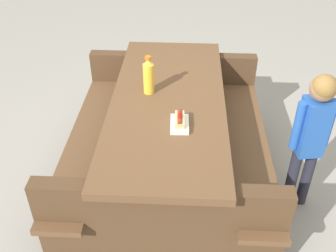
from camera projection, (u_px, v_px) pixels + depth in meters
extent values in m
plane|color=gray|center=(168.00, 180.00, 3.10)|extent=(30.00, 30.00, 0.00)
cube|color=brown|center=(168.00, 102.00, 2.68)|extent=(1.87, 0.95, 0.05)
cube|color=brown|center=(247.00, 139.00, 2.83)|extent=(1.82, 0.47, 0.04)
cube|color=brown|center=(91.00, 134.00, 2.87)|extent=(1.82, 0.47, 0.04)
cube|color=#4D3520|center=(161.00, 231.00, 2.27)|extent=(0.25, 1.40, 0.70)
cube|color=#4D3520|center=(173.00, 90.00, 3.53)|extent=(0.25, 1.40, 0.70)
cylinder|color=yellow|center=(149.00, 79.00, 2.67)|extent=(0.07, 0.07, 0.21)
cone|color=yellow|center=(148.00, 62.00, 2.59)|extent=(0.07, 0.07, 0.04)
cylinder|color=orange|center=(148.00, 58.00, 2.58)|extent=(0.04, 0.04, 0.02)
cube|color=white|center=(180.00, 124.00, 2.40)|extent=(0.19, 0.12, 0.03)
cube|color=#D8B272|center=(180.00, 120.00, 2.38)|extent=(0.15, 0.07, 0.04)
cylinder|color=maroon|center=(180.00, 117.00, 2.37)|extent=(0.14, 0.04, 0.03)
ellipsoid|color=maroon|center=(180.00, 116.00, 2.36)|extent=(0.07, 0.03, 0.01)
cylinder|color=#262633|center=(292.00, 178.00, 2.77)|extent=(0.07, 0.07, 0.48)
cylinder|color=#262633|center=(306.00, 177.00, 2.78)|extent=(0.07, 0.07, 0.48)
cube|color=#2659B2|center=(313.00, 127.00, 2.52)|extent=(0.16, 0.17, 0.40)
cylinder|color=#2659B2|center=(298.00, 126.00, 2.50)|extent=(0.06, 0.06, 0.34)
cylinder|color=#2659B2|center=(329.00, 123.00, 2.52)|extent=(0.06, 0.06, 0.34)
sphere|color=#997051|center=(323.00, 89.00, 2.35)|extent=(0.16, 0.16, 0.16)
sphere|color=olive|center=(325.00, 87.00, 2.33)|extent=(0.15, 0.15, 0.15)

